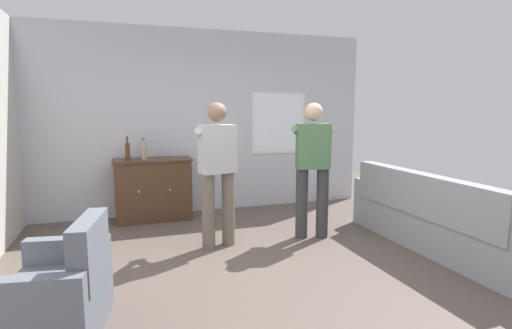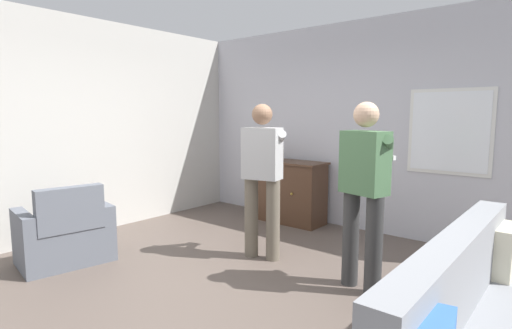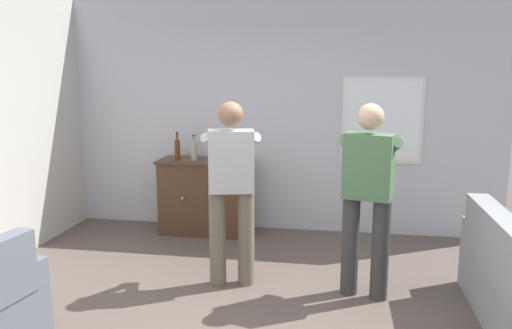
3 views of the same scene
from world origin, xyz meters
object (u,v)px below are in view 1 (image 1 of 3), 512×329
at_px(armchair, 59,297).
at_px(couch, 433,221).
at_px(sideboard_cabinet, 153,189).
at_px(bottle_wine_green, 128,151).
at_px(bottle_liquor_amber, 144,151).
at_px(person_standing_right, 313,164).
at_px(person_standing_left, 217,168).

bearing_deg(armchair, couch, 8.24).
distance_m(sideboard_cabinet, bottle_wine_green, 0.66).
bearing_deg(bottle_wine_green, couch, -35.32).
bearing_deg(bottle_liquor_amber, sideboard_cabinet, 19.93).
relative_size(bottle_wine_green, person_standing_right, 0.19).
bearing_deg(bottle_liquor_amber, armchair, -105.09).
xyz_separation_m(sideboard_cabinet, person_standing_left, (0.63, -1.39, 0.49)).
height_order(bottle_wine_green, person_standing_left, person_standing_left).
distance_m(armchair, sideboard_cabinet, 2.99).
bearing_deg(person_standing_right, armchair, -152.32).
relative_size(couch, bottle_liquor_amber, 8.60).
bearing_deg(bottle_liquor_amber, couch, -36.68).
bearing_deg(person_standing_left, bottle_wine_green, 124.50).
xyz_separation_m(sideboard_cabinet, person_standing_right, (1.82, -1.44, 0.49)).
distance_m(bottle_liquor_amber, person_standing_left, 1.55).
relative_size(couch, armchair, 2.65).
bearing_deg(person_standing_right, bottle_liquor_amber, 144.07).
bearing_deg(person_standing_left, couch, -21.61).
xyz_separation_m(couch, person_standing_left, (-2.30, 0.91, 0.60)).
xyz_separation_m(person_standing_left, person_standing_right, (1.19, -0.05, 0.00)).
distance_m(bottle_wine_green, bottle_liquor_amber, 0.22).
bearing_deg(sideboard_cabinet, person_standing_left, -65.76).
xyz_separation_m(couch, armchair, (-3.80, -0.55, -0.05)).
relative_size(person_standing_left, person_standing_right, 1.00).
distance_m(sideboard_cabinet, person_standing_right, 2.37).
height_order(sideboard_cabinet, person_standing_left, person_standing_left).
bearing_deg(bottle_wine_green, bottle_liquor_amber, -11.55).
distance_m(armchair, bottle_liquor_amber, 3.00).
bearing_deg(couch, person_standing_right, 142.04).
bearing_deg(bottle_liquor_amber, person_standing_right, -35.93).
distance_m(bottle_wine_green, person_standing_left, 1.70).
bearing_deg(armchair, person_standing_left, 44.19).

